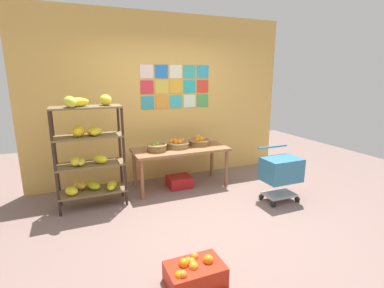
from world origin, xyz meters
TOP-DOWN VIEW (x-y plane):
  - ground at (0.00, 0.00)m, footprint 9.69×9.69m
  - back_wall_with_art at (0.00, 1.87)m, footprint 4.60×0.07m
  - banana_shelf_unit at (-1.33, 1.08)m, footprint 0.92×0.52m
  - display_table at (0.10, 1.31)m, footprint 1.56×0.67m
  - fruit_basket_left at (-0.31, 1.28)m, footprint 0.32×0.32m
  - fruit_basket_back_right at (0.08, 1.38)m, footprint 0.39×0.39m
  - fruit_basket_back_left at (0.49, 1.41)m, footprint 0.39×0.39m
  - produce_crate_under_table at (0.07, 1.29)m, footprint 0.38×0.33m
  - orange_crate_foreground at (-0.61, -0.95)m, footprint 0.51×0.34m
  - shopping_cart at (1.25, 0.19)m, footprint 0.54×0.43m

SIDE VIEW (x-z plane):
  - ground at x=0.00m, z-range 0.00..0.00m
  - produce_crate_under_table at x=0.07m, z-range 0.00..0.18m
  - orange_crate_foreground at x=-0.61m, z-range -0.02..0.23m
  - shopping_cart at x=1.25m, z-range 0.06..0.86m
  - display_table at x=0.10m, z-range 0.25..0.91m
  - fruit_basket_back_right at x=0.08m, z-range 0.64..0.79m
  - fruit_basket_back_left at x=0.49m, z-range 0.65..0.80m
  - fruit_basket_left at x=-0.31m, z-range 0.66..0.79m
  - banana_shelf_unit at x=-1.33m, z-range 0.06..1.64m
  - back_wall_with_art at x=0.00m, z-range 0.00..2.85m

